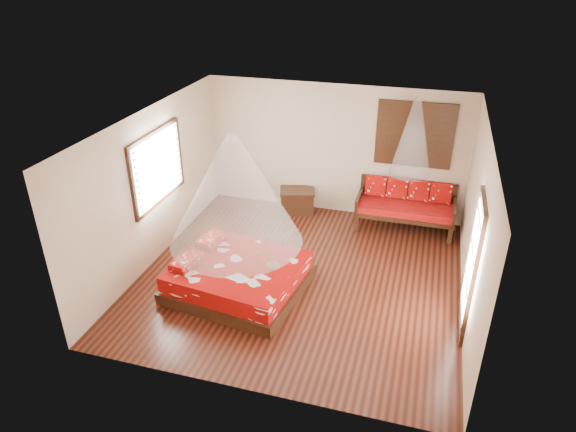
% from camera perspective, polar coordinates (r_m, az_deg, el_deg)
% --- Properties ---
extents(room, '(5.54, 5.54, 2.84)m').
position_cam_1_polar(room, '(8.47, 1.47, 1.13)').
color(room, black).
rests_on(room, ground).
extents(bed, '(2.33, 2.16, 0.64)m').
position_cam_1_polar(bed, '(8.78, -5.59, -6.69)').
color(bed, black).
rests_on(bed, floor).
extents(daybed, '(1.97, 0.88, 0.98)m').
position_cam_1_polar(daybed, '(10.79, 12.96, 1.31)').
color(daybed, black).
rests_on(daybed, floor).
extents(storage_chest, '(0.87, 0.73, 0.52)m').
position_cam_1_polar(storage_chest, '(11.27, 1.04, 1.74)').
color(storage_chest, black).
rests_on(storage_chest, floor).
extents(shutter_panel, '(1.52, 0.06, 1.32)m').
position_cam_1_polar(shutter_panel, '(10.58, 13.89, 8.76)').
color(shutter_panel, black).
rests_on(shutter_panel, wall_back).
extents(window_left, '(0.10, 1.74, 1.34)m').
position_cam_1_polar(window_left, '(9.50, -14.25, 5.26)').
color(window_left, black).
rests_on(window_left, wall_left).
extents(glazed_door, '(0.08, 1.02, 2.16)m').
position_cam_1_polar(glazed_door, '(7.94, 19.66, -5.38)').
color(glazed_door, black).
rests_on(glazed_door, floor).
extents(wine_tray, '(0.23, 0.23, 0.19)m').
position_cam_1_polar(wine_tray, '(8.52, -1.67, -5.30)').
color(wine_tray, brown).
rests_on(wine_tray, bed).
extents(mosquito_net_main, '(2.14, 2.14, 1.80)m').
position_cam_1_polar(mosquito_net_main, '(7.98, -6.00, 2.81)').
color(mosquito_net_main, white).
rests_on(mosquito_net_main, ceiling).
extents(mosquito_net_daybed, '(0.79, 0.79, 1.50)m').
position_cam_1_polar(mosquito_net_daybed, '(10.11, 13.78, 8.49)').
color(mosquito_net_daybed, white).
rests_on(mosquito_net_daybed, ceiling).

